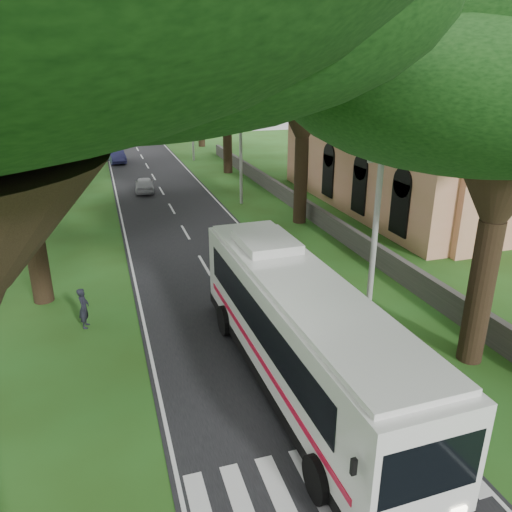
{
  "coord_description": "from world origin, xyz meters",
  "views": [
    {
      "loc": [
        -4.86,
        -10.88,
        10.25
      ],
      "look_at": [
        1.41,
        9.11,
        2.2
      ],
      "focal_mm": 35.0,
      "sensor_mm": 36.0,
      "label": 1
    }
  ],
  "objects": [
    {
      "name": "distant_car_c",
      "position": [
        3.0,
        61.9,
        0.72
      ],
      "size": [
        2.01,
        4.79,
        1.38
      ],
      "primitive_type": "imported",
      "rotation": [
        0.0,
        0.0,
        3.16
      ],
      "color": "maroon",
      "rests_on": "road"
    },
    {
      "name": "pole_far",
      "position": [
        5.5,
        46.0,
        4.18
      ],
      "size": [
        1.6,
        0.24,
        8.0
      ],
      "color": "gray",
      "rests_on": "ground"
    },
    {
      "name": "pedestrian",
      "position": [
        -6.13,
        8.83,
        0.87
      ],
      "size": [
        0.54,
        0.71,
        1.75
      ],
      "primitive_type": "imported",
      "rotation": [
        0.0,
        0.0,
        1.36
      ],
      "color": "black",
      "rests_on": "ground"
    },
    {
      "name": "distant_car_a",
      "position": [
        -1.41,
        32.01,
        0.68
      ],
      "size": [
        1.85,
        3.94,
        1.3
      ],
      "primitive_type": "imported",
      "rotation": [
        0.0,
        0.0,
        3.06
      ],
      "color": "#9F9FA4",
      "rests_on": "road"
    },
    {
      "name": "tree_r_far",
      "position": [
        8.5,
        56.0,
        12.56
      ],
      "size": [
        12.42,
        12.42,
        15.44
      ],
      "color": "black",
      "rests_on": "ground"
    },
    {
      "name": "pole_mid",
      "position": [
        5.5,
        26.0,
        4.18
      ],
      "size": [
        1.6,
        0.24,
        8.0
      ],
      "color": "gray",
      "rests_on": "ground"
    },
    {
      "name": "pole_near",
      "position": [
        5.5,
        6.0,
        4.18
      ],
      "size": [
        1.6,
        0.24,
        8.0
      ],
      "color": "gray",
      "rests_on": "ground"
    },
    {
      "name": "tree_r_midb",
      "position": [
        7.5,
        38.0,
        12.06
      ],
      "size": [
        13.45,
        13.45,
        15.09
      ],
      "color": "black",
      "rests_on": "ground"
    },
    {
      "name": "coach_bus",
      "position": [
        0.8,
        2.37,
        2.13
      ],
      "size": [
        3.41,
        13.48,
        3.96
      ],
      "rotation": [
        0.0,
        0.0,
        0.02
      ],
      "color": "silver",
      "rests_on": "ground"
    },
    {
      "name": "distant_car_b",
      "position": [
        -3.0,
        47.04,
        0.79
      ],
      "size": [
        2.02,
        4.71,
        1.51
      ],
      "primitive_type": "imported",
      "rotation": [
        0.0,
        0.0,
        0.09
      ],
      "color": "navy",
      "rests_on": "road"
    },
    {
      "name": "property_wall",
      "position": [
        9.0,
        24.0,
        0.6
      ],
      "size": [
        0.35,
        50.0,
        1.2
      ],
      "primitive_type": "cube",
      "color": "#383533",
      "rests_on": "ground"
    },
    {
      "name": "tree_l_midb",
      "position": [
        -7.5,
        30.0,
        11.75
      ],
      "size": [
        16.22,
        16.22,
        15.27
      ],
      "color": "black",
      "rests_on": "ground"
    },
    {
      "name": "crosswalk",
      "position": [
        0.0,
        -2.0,
        0.0
      ],
      "size": [
        8.0,
        3.0,
        0.01
      ],
      "primitive_type": "cube",
      "color": "silver",
      "rests_on": "ground"
    },
    {
      "name": "road",
      "position": [
        0.0,
        25.0,
        0.01
      ],
      "size": [
        8.0,
        120.0,
        0.04
      ],
      "primitive_type": "cube",
      "color": "black",
      "rests_on": "ground"
    },
    {
      "name": "ground",
      "position": [
        0.0,
        0.0,
        0.0
      ],
      "size": [
        140.0,
        140.0,
        0.0
      ],
      "primitive_type": "plane",
      "color": "#274814",
      "rests_on": "ground"
    },
    {
      "name": "tree_r_mida",
      "position": [
        8.0,
        20.0,
        11.5
      ],
      "size": [
        12.71,
        12.71,
        14.39
      ],
      "color": "black",
      "rests_on": "ground"
    },
    {
      "name": "tree_l_far",
      "position": [
        -8.5,
        48.0,
        12.64
      ],
      "size": [
        13.15,
        13.15,
        15.63
      ],
      "color": "black",
      "rests_on": "ground"
    },
    {
      "name": "church",
      "position": [
        17.86,
        21.55,
        4.91
      ],
      "size": [
        14.0,
        24.0,
        11.6
      ],
      "color": "tan",
      "rests_on": "ground"
    }
  ]
}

